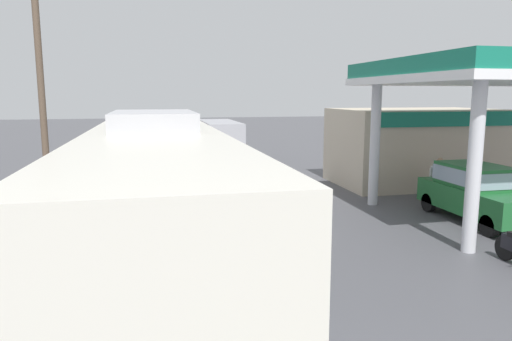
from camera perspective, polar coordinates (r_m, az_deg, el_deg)
ground at (r=24.90m, az=-8.42°, el=-0.16°), size 120.00×120.00×0.00m
lane_divider_stripe at (r=20.00m, az=-7.35°, el=-2.43°), size 0.16×50.00×0.01m
coach_bus_main at (r=8.95m, az=-12.00°, el=-5.83°), size 2.60×11.04×3.69m
gas_station_roadside at (r=20.64m, az=21.72°, el=4.71°), size 9.10×11.95×5.10m
car_at_pump at (r=16.48m, az=25.37°, el=-2.17°), size 1.70×4.20×1.82m
minibus_opposing_lane at (r=28.41m, az=-4.41°, el=4.05°), size 2.04×6.13×2.44m
pedestrian_near_pump at (r=19.16m, az=21.50°, el=-0.68°), size 0.55×0.22×1.66m
pedestrian_by_shop at (r=18.52m, az=21.15°, el=-0.99°), size 0.55×0.22×1.66m
car_trailing_behind_bus at (r=28.45m, az=-12.73°, el=2.93°), size 1.70×4.20×1.82m
utility_pole_roadside at (r=18.70m, az=-24.85°, el=9.94°), size 1.80×0.24×8.67m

